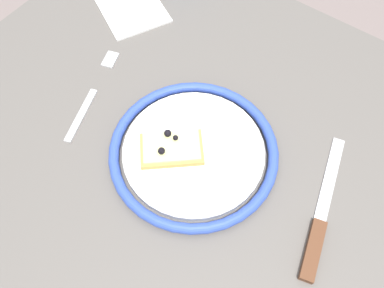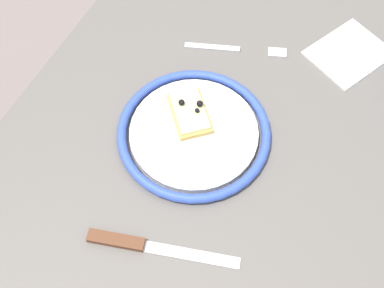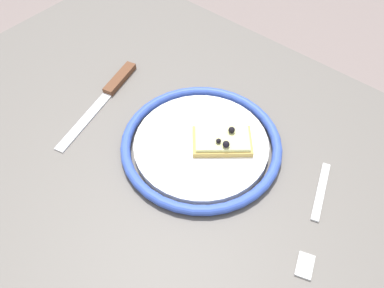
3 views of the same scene
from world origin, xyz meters
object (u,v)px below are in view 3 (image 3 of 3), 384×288
Objects in this scene: plate at (201,144)px; fork at (315,217)px; dining_table at (174,183)px; pizza_slice_near at (222,140)px; knife at (111,89)px.

plate is 1.38× the size of fork.
dining_table is 0.14m from pizza_slice_near.
knife is at bearing 1.51° from fork.
knife is at bearing -11.18° from dining_table.
plate is 0.04m from pizza_slice_near.
plate is 1.14× the size of knife.
fork is (-0.43, -0.01, -0.00)m from knife.
fork reaches higher than dining_table.
knife reaches higher than fork.
plate is 0.21m from fork.
dining_table is 3.79× the size of plate.
knife is 1.21× the size of fork.
pizza_slice_near is at bearing -174.11° from knife.
plate reaches higher than dining_table.
pizza_slice_near reaches higher than dining_table.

